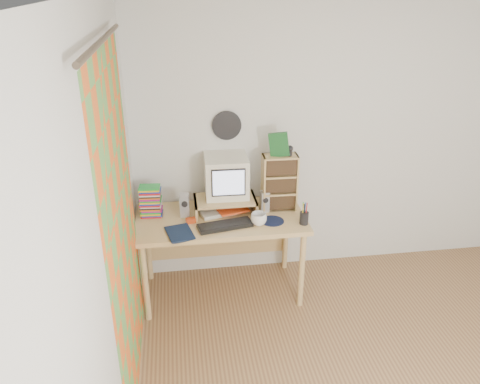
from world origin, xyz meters
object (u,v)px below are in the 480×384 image
object	(u,v)px
keyboard	(225,225)
dvd_stack	(151,203)
crt_monitor	(227,178)
diary	(168,234)
desk	(220,227)
mug	(259,219)
cd_rack	(279,183)

from	to	relation	value
keyboard	dvd_stack	distance (m)	0.66
crt_monitor	diary	distance (m)	0.71
keyboard	dvd_stack	size ratio (longest dim) A/B	1.82
diary	dvd_stack	bearing A→B (deg)	96.64
desk	dvd_stack	xyz separation A→B (m)	(-0.57, 0.04, 0.25)
crt_monitor	keyboard	size ratio (longest dim) A/B	0.82
crt_monitor	mug	xyz separation A→B (m)	(0.22, -0.33, -0.24)
desk	crt_monitor	world-z (taller)	crt_monitor
keyboard	dvd_stack	world-z (taller)	dvd_stack
crt_monitor	diary	world-z (taller)	crt_monitor
keyboard	mug	size ratio (longest dim) A/B	3.40
mug	diary	size ratio (longest dim) A/B	0.56
crt_monitor	cd_rack	xyz separation A→B (m)	(0.44, -0.06, -0.05)
keyboard	diary	world-z (taller)	diary
dvd_stack	diary	world-z (taller)	dvd_stack
keyboard	dvd_stack	xyz separation A→B (m)	(-0.58, 0.28, 0.11)
crt_monitor	dvd_stack	bearing A→B (deg)	-174.86
cd_rack	keyboard	bearing A→B (deg)	-150.22
dvd_stack	mug	bearing A→B (deg)	-14.12
desk	cd_rack	xyz separation A→B (m)	(0.51, 0.03, 0.38)
keyboard	diary	xyz separation A→B (m)	(-0.45, -0.09, 0.01)
desk	mug	xyz separation A→B (m)	(0.29, -0.24, 0.19)
keyboard	crt_monitor	bearing A→B (deg)	69.96
dvd_stack	crt_monitor	bearing A→B (deg)	7.95
crt_monitor	desk	bearing A→B (deg)	-128.36
dvd_stack	desk	bearing A→B (deg)	-0.32
keyboard	diary	size ratio (longest dim) A/B	1.89
crt_monitor	dvd_stack	distance (m)	0.66
cd_rack	diary	xyz separation A→B (m)	(-0.95, -0.35, -0.22)
keyboard	cd_rack	bearing A→B (deg)	17.64
desk	diary	distance (m)	0.57
desk	dvd_stack	bearing A→B (deg)	175.61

